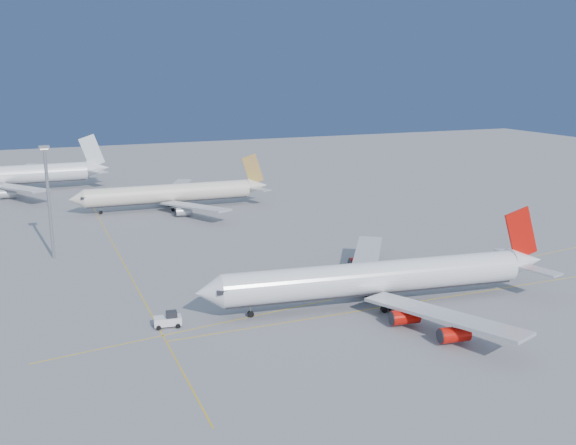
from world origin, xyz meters
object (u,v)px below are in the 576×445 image
(pushback_tug, at_px, (168,320))
(airliner_virgin, at_px, (382,278))
(light_mast, at_px, (48,193))
(airliner_etihad, at_px, (173,193))
(airliner_third, at_px, (5,176))

(pushback_tug, bearing_deg, airliner_virgin, 1.12)
(pushback_tug, distance_m, light_mast, 51.22)
(light_mast, bearing_deg, pushback_tug, -72.26)
(airliner_etihad, xyz_separation_m, light_mast, (-35.34, -40.32, 9.82))
(airliner_etihad, relative_size, airliner_third, 0.86)
(airliner_third, bearing_deg, airliner_virgin, -66.27)
(airliner_virgin, bearing_deg, pushback_tug, -179.28)
(airliner_third, bearing_deg, airliner_etihad, -46.27)
(airliner_etihad, bearing_deg, airliner_virgin, -78.07)
(airliner_virgin, relative_size, airliner_etihad, 1.11)
(airliner_etihad, relative_size, pushback_tug, 12.79)
(airliner_virgin, relative_size, pushback_tug, 14.18)
(airliner_third, distance_m, light_mast, 88.71)
(light_mast, bearing_deg, airliner_virgin, -44.73)
(airliner_third, xyz_separation_m, light_mast, (10.59, -87.62, 8.94))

